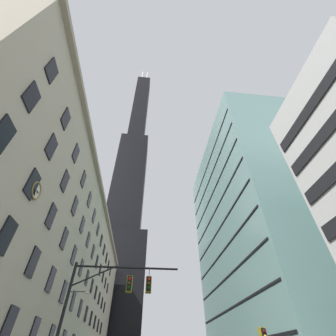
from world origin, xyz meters
name	(u,v)px	position (x,y,z in m)	size (l,w,h in m)	color
station_building	(43,274)	(-18.87, 30.37, 13.43)	(16.42, 72.75, 26.90)	#BCAF93
dark_skyscraper	(126,204)	(-12.44, 81.02, 59.54)	(22.03, 22.03, 196.53)	black
glass_office_midrise	(263,231)	(19.61, 24.97, 20.57)	(17.32, 31.62, 41.15)	gray
traffic_signal_mast	(112,297)	(-3.94, 5.53, 5.35)	(7.55, 0.63, 7.33)	black
street_lamppost	(63,326)	(-8.94, 14.14, 4.57)	(2.10, 0.32, 7.44)	#47474C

